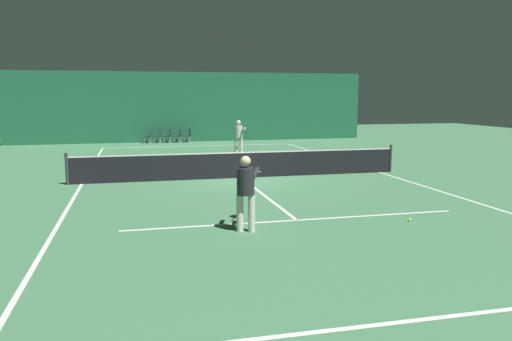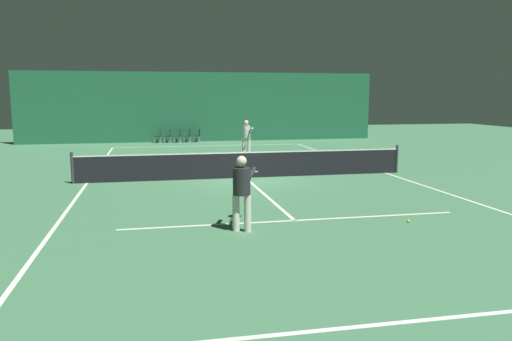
{
  "view_description": "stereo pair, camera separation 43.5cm",
  "coord_description": "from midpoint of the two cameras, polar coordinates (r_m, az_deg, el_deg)",
  "views": [
    {
      "loc": [
        -3.7,
        -17.47,
        2.96
      ],
      "look_at": [
        -0.56,
        -4.57,
        0.96
      ],
      "focal_mm": 35.0,
      "sensor_mm": 36.0,
      "label": 1
    },
    {
      "loc": [
        -3.28,
        -17.56,
        2.96
      ],
      "look_at": [
        -0.56,
        -4.57,
        0.96
      ],
      "focal_mm": 35.0,
      "sensor_mm": 36.0,
      "label": 2
    }
  ],
  "objects": [
    {
      "name": "courtside_chair_1",
      "position": [
        32.05,
        -11.48,
        3.97
      ],
      "size": [
        0.44,
        0.44,
        0.84
      ],
      "rotation": [
        0.0,
        0.0,
        -1.57
      ],
      "color": "#99999E",
      "rests_on": "ground"
    },
    {
      "name": "tennis_ball",
      "position": [
        12.39,
        16.18,
        -5.43
      ],
      "size": [
        0.07,
        0.07,
        0.07
      ],
      "color": "#D1DB33",
      "rests_on": "ground"
    },
    {
      "name": "backdrop_curtain",
      "position": [
        32.68,
        -7.62,
        7.2
      ],
      "size": [
        23.0,
        0.12,
        4.45
      ],
      "color": "#1E5B3D",
      "rests_on": "ground"
    },
    {
      "name": "courtside_chair_3",
      "position": [
        32.12,
        -9.27,
        4.04
      ],
      "size": [
        0.44,
        0.44,
        0.84
      ],
      "rotation": [
        0.0,
        0.0,
        -1.57
      ],
      "color": "#99999E",
      "rests_on": "ground"
    },
    {
      "name": "player_near",
      "position": [
        10.87,
        -2.3,
        -1.95
      ],
      "size": [
        0.9,
        1.37,
        1.67
      ],
      "rotation": [
        0.0,
        0.0,
        1.13
      ],
      "color": "beige",
      "rests_on": "ground"
    },
    {
      "name": "court_line_service_far",
      "position": [
        24.35,
        -5.35,
        1.55
      ],
      "size": [
        8.25,
        0.1,
        0.0
      ],
      "color": "silver",
      "rests_on": "ground"
    },
    {
      "name": "court_line_sideline_right",
      "position": [
        19.91,
        13.33,
        -0.2
      ],
      "size": [
        0.1,
        23.8,
        0.0
      ],
      "color": "silver",
      "rests_on": "ground"
    },
    {
      "name": "court_line_sideline_left",
      "position": [
        17.88,
        -19.95,
        -1.47
      ],
      "size": [
        0.1,
        23.8,
        0.0
      ],
      "color": "silver",
      "rests_on": "ground"
    },
    {
      "name": "courtside_chair_4",
      "position": [
        32.18,
        -8.17,
        4.07
      ],
      "size": [
        0.44,
        0.44,
        0.84
      ],
      "rotation": [
        0.0,
        0.0,
        -1.57
      ],
      "color": "#99999E",
      "rests_on": "ground"
    },
    {
      "name": "court_line_centre",
      "position": [
        18.1,
        -2.39,
        -0.84
      ],
      "size": [
        0.1,
        12.8,
        0.0
      ],
      "color": "silver",
      "rests_on": "ground"
    },
    {
      "name": "courtside_chair_2",
      "position": [
        32.08,
        -10.37,
        4.0
      ],
      "size": [
        0.44,
        0.44,
        0.84
      ],
      "rotation": [
        0.0,
        0.0,
        -1.57
      ],
      "color": "#99999E",
      "rests_on": "ground"
    },
    {
      "name": "tennis_net",
      "position": [
        18.03,
        -2.4,
        0.76
      ],
      "size": [
        12.0,
        0.1,
        1.07
      ],
      "color": "black",
      "rests_on": "ground"
    },
    {
      "name": "player_far",
      "position": [
        25.2,
        -2.48,
        4.12
      ],
      "size": [
        0.48,
        1.4,
        1.73
      ],
      "rotation": [
        0.0,
        0.0,
        -1.49
      ],
      "color": "beige",
      "rests_on": "ground"
    },
    {
      "name": "ground_plane",
      "position": [
        18.1,
        -2.39,
        -0.85
      ],
      "size": [
        60.0,
        60.0,
        0.0
      ],
      "primitive_type": "plane",
      "color": "#3D704C"
    },
    {
      "name": "court_line_service_near",
      "position": [
        12.02,
        3.65,
        -5.68
      ],
      "size": [
        8.25,
        0.1,
        0.0
      ],
      "color": "silver",
      "rests_on": "ground"
    },
    {
      "name": "court_line_baseline_far",
      "position": [
        29.77,
        -6.9,
        2.8
      ],
      "size": [
        11.0,
        0.1,
        0.0
      ],
      "color": "silver",
      "rests_on": "ground"
    },
    {
      "name": "courtside_chair_0",
      "position": [
        32.03,
        -12.58,
        3.93
      ],
      "size": [
        0.44,
        0.44,
        0.84
      ],
      "rotation": [
        0.0,
        0.0,
        -1.57
      ],
      "color": "#99999E",
      "rests_on": "ground"
    },
    {
      "name": "court_line_baseline_near",
      "position": [
        7.24,
        17.23,
        -15.91
      ],
      "size": [
        11.0,
        0.1,
        0.0
      ],
      "color": "silver",
      "rests_on": "ground"
    }
  ]
}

